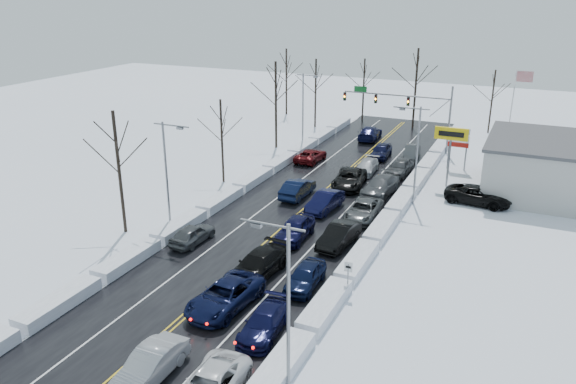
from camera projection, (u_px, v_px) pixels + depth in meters
The scene contains 43 objects.
ground at pixel (284, 228), 46.50m from camera, with size 160.00×160.00×0.00m, color white.
road_surface at pixel (294, 219), 48.21m from camera, with size 14.00×84.00×0.01m, color black.
snow_bank_left at pixel (218, 206), 51.15m from camera, with size 1.52×72.00×0.81m, color white.
snow_bank_right at pixel (380, 234), 45.27m from camera, with size 1.52×72.00×0.81m, color white.
traffic_signal_mast at pixel (408, 105), 67.21m from camera, with size 13.28×0.39×8.00m.
tires_plus_sign at pixel (451, 138), 54.39m from camera, with size 3.20×0.34×6.00m.
used_vehicles_sign at pixel (459, 140), 60.11m from camera, with size 2.20×0.22×4.65m.
speed_limit_sign at pixel (348, 272), 35.93m from camera, with size 0.55×0.09×2.35m.
flagpole at pixel (513, 106), 64.24m from camera, with size 1.87×1.20×10.00m.
streetlight_se at pixel (284, 296), 26.07m from camera, with size 3.20×0.25×9.00m.
streetlight_ne at pixel (415, 147), 50.01m from camera, with size 3.20×0.25×9.00m.
streetlight_sw at pixel (168, 168), 44.45m from camera, with size 3.20×0.25×9.00m.
streetlight_nw at pixel (304, 104), 68.39m from camera, with size 3.20×0.25×9.00m.
tree_left_b at pixel (117, 149), 43.40m from camera, with size 4.00×4.00×10.00m.
tree_left_c at pixel (221, 125), 55.34m from camera, with size 3.40×3.40×8.50m.
tree_left_d at pixel (276, 88), 67.10m from camera, with size 4.20×4.20×10.50m.
tree_left_e at pixel (316, 80), 77.45m from camera, with size 3.80×3.80×9.50m.
tree_far_a at pixel (286, 69), 85.24m from camera, with size 4.00×4.00×10.00m.
tree_far_b at pixel (364, 78), 81.70m from camera, with size 3.60×3.60×9.00m.
tree_far_c at pixel (417, 73), 76.42m from camera, with size 4.40×4.40×11.00m.
tree_far_d at pixel (493, 89), 74.44m from camera, with size 3.40×3.40×8.50m.
queued_car_1 at pixel (151, 378), 28.68m from camera, with size 1.71×4.91×1.62m, color #9D9FA5.
queued_car_2 at pixel (226, 307), 35.00m from camera, with size 2.76×5.99×1.66m, color black.
queued_car_3 at pixel (258, 275), 38.86m from camera, with size 2.35×5.77×1.67m, color black.
queued_car_4 at pixel (295, 238), 44.56m from camera, with size 2.02×5.02×1.71m, color black.
queued_car_5 at pixel (325, 210), 50.19m from camera, with size 1.75×5.02×1.65m, color black.
queued_car_6 at pixel (349, 187), 56.04m from camera, with size 2.79×6.06×1.68m, color black.
queued_car_7 at pixel (366, 173), 60.21m from camera, with size 1.95×4.79×1.39m, color #A9ADB1.
queued_car_8 at pixel (381, 158), 65.50m from camera, with size 1.94×4.82×1.64m, color black.
queued_car_11 at pixel (264, 333), 32.41m from camera, with size 1.99×4.89×1.42m, color black.
queued_car_12 at pixel (305, 287), 37.43m from camera, with size 1.83×4.55×1.55m, color #0B1333.
queued_car_13 at pixel (339, 245), 43.40m from camera, with size 1.76×5.05×1.66m, color black.
queued_car_14 at pixel (363, 218), 48.49m from camera, with size 2.50×5.43×1.51m, color #44484A.
queued_car_15 at pixel (380, 194), 53.97m from camera, with size 2.40×5.90×1.71m, color #45484B.
queued_car_16 at pixel (399, 175), 59.59m from camera, with size 2.00×4.98×1.70m, color #3A3D3F.
queued_car_17 at pixel (411, 158), 65.30m from camera, with size 1.60×4.60×1.51m, color #3B3D3F.
oncoming_car_0 at pixel (298, 197), 53.37m from camera, with size 1.79×5.14×1.69m, color black.
oncoming_car_1 at pixel (311, 161), 64.12m from camera, with size 2.36×5.11×1.42m, color #550B0E.
oncoming_car_2 at pixel (370, 139), 73.31m from camera, with size 2.40×5.91×1.71m, color black.
oncoming_car_3 at pixel (193, 243), 43.82m from camera, with size 1.77×4.39×1.50m, color #45484B.
parked_car_0 at pixel (477, 204), 51.65m from camera, with size 2.74×5.95×1.65m, color black.
parked_car_1 at pixel (517, 198), 53.11m from camera, with size 2.16×5.31×1.54m, color #3D4042.
parked_car_2 at pixel (500, 174), 59.90m from camera, with size 1.89×4.70×1.60m, color black.
Camera 1 is at (17.83, -38.69, 18.87)m, focal length 35.00 mm.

